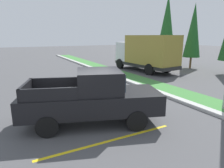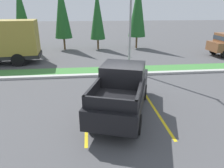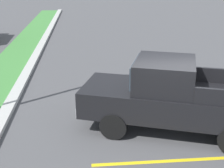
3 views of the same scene
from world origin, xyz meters
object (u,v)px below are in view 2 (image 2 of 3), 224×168
Objects in this scene: cypress_tree_left_inner at (21,12)px; cypress_tree_center at (62,10)px; pickup_truck_main at (122,89)px; cypress_tree_right_inner at (97,15)px; street_light at (131,10)px; cypress_tree_rightmost at (138,8)px.

cypress_tree_center is at bearing 2.10° from cypress_tree_left_inner.
cypress_tree_left_inner is (-7.94, 14.39, 2.81)m from pickup_truck_main.
pickup_truck_main is 14.56m from cypress_tree_right_inner.
street_light is 1.06× the size of cypress_tree_center.
pickup_truck_main is at bearing -74.79° from cypress_tree_center.
cypress_tree_center is at bearing 121.74° from street_light.
street_light is at bearing -58.26° from cypress_tree_center.
cypress_tree_left_inner is at bearing 137.54° from street_light.
pickup_truck_main is 6.75m from street_light.
street_light is 1.02× the size of cypress_tree_rightmost.
cypress_tree_rightmost is (3.92, 14.47, 3.17)m from pickup_truck_main.
cypress_tree_rightmost is (2.46, 8.68, 0.01)m from street_light.
cypress_tree_right_inner is at bearing 101.99° from street_light.
street_light is at bearing -105.82° from cypress_tree_rightmost.
cypress_tree_rightmost is at bearing -0.47° from cypress_tree_center.
cypress_tree_center is (-3.95, 14.53, 3.00)m from pickup_truck_main.
street_light is (1.46, 5.79, 3.15)m from pickup_truck_main.
street_light is 10.29m from cypress_tree_center.
pickup_truck_main is 0.81× the size of cypress_tree_center.
cypress_tree_right_inner is at bearing -178.20° from cypress_tree_rightmost.
cypress_tree_left_inner is 7.59m from cypress_tree_right_inner.
cypress_tree_right_inner reaches higher than pickup_truck_main.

